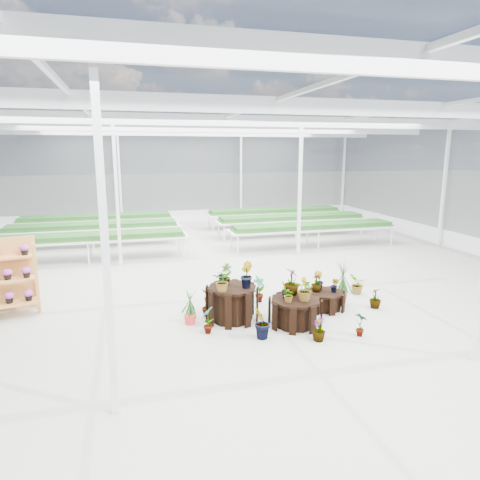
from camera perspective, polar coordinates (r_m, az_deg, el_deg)
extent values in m
plane|color=gray|center=(10.56, 0.87, -7.84)|extent=(24.00, 24.00, 0.00)
cylinder|color=black|center=(9.20, -1.08, -8.43)|extent=(1.40, 1.40, 0.74)
cylinder|color=black|center=(9.04, 7.35, -9.48)|extent=(1.35, 1.35, 0.56)
cylinder|color=black|center=(10.06, 11.17, -7.87)|extent=(0.94, 0.94, 0.41)
imported|color=#1E4B1C|center=(9.17, -2.16, -4.49)|extent=(0.32, 0.29, 0.49)
imported|color=#1E4B1C|center=(8.96, 0.80, -4.64)|extent=(0.25, 0.31, 0.55)
imported|color=#1E4B1C|center=(9.25, -1.77, -4.47)|extent=(0.25, 0.18, 0.44)
imported|color=#1E4B1C|center=(8.71, -2.29, -5.50)|extent=(0.52, 0.53, 0.45)
imported|color=#1E4B1C|center=(8.89, 6.06, -6.55)|extent=(0.28, 0.28, 0.39)
imported|color=#1E4B1C|center=(8.79, 8.74, -6.55)|extent=(0.55, 0.56, 0.47)
imported|color=#1E4B1C|center=(9.10, 6.91, -5.53)|extent=(0.36, 0.36, 0.57)
imported|color=#1E4B1C|center=(8.68, 6.47, -7.32)|extent=(0.36, 0.36, 0.31)
imported|color=#1E4B1C|center=(9.90, 10.17, -5.61)|extent=(0.32, 0.32, 0.42)
imported|color=#1E4B1C|center=(9.93, 12.53, -5.89)|extent=(0.23, 0.24, 0.35)
imported|color=#1E4B1C|center=(10.05, 10.42, -5.33)|extent=(0.29, 0.30, 0.43)
imported|color=#1E4B1C|center=(8.60, -4.32, -10.56)|extent=(0.30, 0.35, 0.56)
imported|color=#1E4B1C|center=(9.43, -4.45, -8.22)|extent=(0.31, 0.39, 0.65)
imported|color=#1E4B1C|center=(8.30, 2.92, -10.96)|extent=(0.46, 0.47, 0.67)
imported|color=#1E4B1C|center=(8.41, 10.47, -11.61)|extent=(0.27, 0.27, 0.47)
imported|color=#1E4B1C|center=(8.78, 15.79, -10.75)|extent=(0.26, 0.31, 0.50)
imported|color=#1E4B1C|center=(10.37, 17.62, -7.38)|extent=(0.37, 0.37, 0.48)
imported|color=#1E4B1C|center=(11.22, 15.40, -5.73)|extent=(0.57, 0.59, 0.50)
imported|color=#1E4B1C|center=(10.50, 8.90, -6.43)|extent=(0.36, 0.31, 0.58)
imported|color=#1E4B1C|center=(10.25, 2.55, -6.56)|extent=(0.41, 0.36, 0.64)
imported|color=#1E4B1C|center=(9.76, -3.39, -7.91)|extent=(0.37, 0.36, 0.52)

